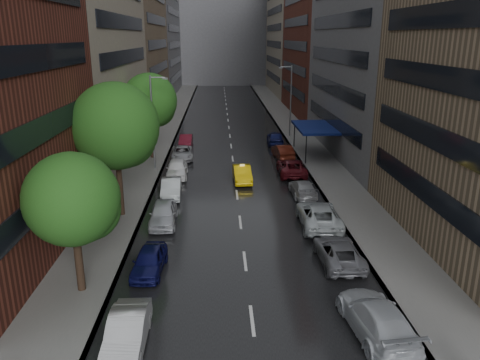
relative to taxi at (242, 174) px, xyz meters
name	(u,v)px	position (x,y,z in m)	size (l,w,h in m)	color
road	(229,130)	(-0.61, 24.31, -0.72)	(14.00, 140.00, 0.01)	black
sidewalk_left	(165,130)	(-9.61, 24.31, -0.65)	(4.00, 140.00, 0.15)	gray
sidewalk_right	(293,129)	(8.39, 24.31, -0.65)	(4.00, 140.00, 0.15)	gray
buildings_left	(125,12)	(-15.61, 33.10, 15.26)	(8.00, 108.00, 38.00)	maroon
buildings_right	(330,19)	(14.39, 31.01, 14.31)	(8.05, 109.10, 36.00)	#937A5B
building_far	(223,23)	(-0.61, 92.31, 15.27)	(40.00, 14.00, 32.00)	slate
tree_near	(72,200)	(-9.21, -18.75, 4.33)	(4.64, 4.64, 7.40)	#382619
tree_mid	(115,126)	(-9.21, -8.13, 5.94)	(6.11, 6.11, 9.73)	#382619
tree_far	(150,101)	(-9.21, 8.72, 5.49)	(5.70, 5.70, 9.08)	#382619
taxi	(242,174)	(0.00, 0.00, 0.00)	(1.54, 4.41, 1.45)	yellow
parked_cars_left	(172,186)	(-6.01, -3.47, 0.01)	(2.60, 42.20, 1.61)	#BDBDBD
parked_cars_right	(306,193)	(4.79, -5.69, 0.03)	(2.80, 43.29, 1.60)	silver
street_lamp_left	(153,121)	(-8.33, 4.31, 4.16)	(1.74, 0.22, 9.00)	gray
street_lamp_right	(290,99)	(7.11, 19.31, 4.16)	(1.74, 0.22, 9.00)	gray
awning	(315,127)	(8.37, 9.31, 2.41)	(4.00, 8.00, 3.12)	navy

